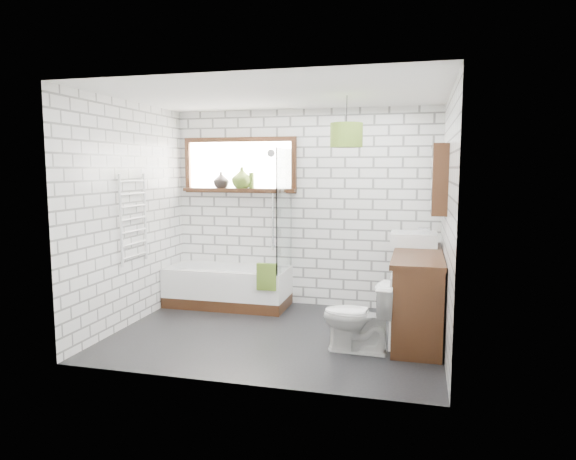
% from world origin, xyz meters
% --- Properties ---
extents(floor, '(3.40, 2.60, 0.01)m').
position_xyz_m(floor, '(0.00, 0.00, -0.01)').
color(floor, black).
rests_on(floor, ground).
extents(ceiling, '(3.40, 2.60, 0.01)m').
position_xyz_m(ceiling, '(0.00, 0.00, 2.50)').
color(ceiling, white).
rests_on(ceiling, ground).
extents(wall_back, '(3.40, 0.01, 2.50)m').
position_xyz_m(wall_back, '(0.00, 1.30, 1.25)').
color(wall_back, white).
rests_on(wall_back, ground).
extents(wall_front, '(3.40, 0.01, 2.50)m').
position_xyz_m(wall_front, '(0.00, -1.30, 1.25)').
color(wall_front, white).
rests_on(wall_front, ground).
extents(wall_left, '(0.01, 2.60, 2.50)m').
position_xyz_m(wall_left, '(-1.70, 0.00, 1.25)').
color(wall_left, white).
rests_on(wall_left, ground).
extents(wall_right, '(0.01, 2.60, 2.50)m').
position_xyz_m(wall_right, '(1.70, 0.00, 1.25)').
color(wall_right, white).
rests_on(wall_right, ground).
extents(window, '(1.52, 0.16, 0.68)m').
position_xyz_m(window, '(-0.85, 1.26, 1.80)').
color(window, black).
rests_on(window, wall_back).
extents(towel_radiator, '(0.06, 0.52, 1.00)m').
position_xyz_m(towel_radiator, '(-1.66, 0.00, 1.20)').
color(towel_radiator, white).
rests_on(towel_radiator, wall_left).
extents(mirror_cabinet, '(0.16, 1.20, 0.70)m').
position_xyz_m(mirror_cabinet, '(1.62, 0.60, 1.65)').
color(mirror_cabinet, black).
rests_on(mirror_cabinet, wall_right).
extents(shower_riser, '(0.02, 0.02, 1.30)m').
position_xyz_m(shower_riser, '(-0.40, 1.26, 1.35)').
color(shower_riser, silver).
rests_on(shower_riser, wall_back).
extents(bathtub, '(1.55, 0.68, 0.50)m').
position_xyz_m(bathtub, '(-0.92, 0.96, 0.25)').
color(bathtub, white).
rests_on(bathtub, floor).
extents(shower_screen, '(0.02, 0.72, 1.50)m').
position_xyz_m(shower_screen, '(-0.16, 0.96, 1.25)').
color(shower_screen, white).
rests_on(shower_screen, bathtub).
extents(towel_green, '(0.24, 0.06, 0.32)m').
position_xyz_m(towel_green, '(-0.29, 0.62, 0.48)').
color(towel_green, '#506E21').
rests_on(towel_green, bathtub).
extents(towel_beige, '(0.21, 0.05, 0.28)m').
position_xyz_m(towel_beige, '(-0.29, 0.62, 0.48)').
color(towel_beige, tan).
rests_on(towel_beige, bathtub).
extents(vanity, '(0.50, 1.56, 0.89)m').
position_xyz_m(vanity, '(1.45, 0.31, 0.45)').
color(vanity, black).
rests_on(vanity, floor).
extents(basin, '(0.51, 0.44, 0.15)m').
position_xyz_m(basin, '(1.39, 0.81, 0.97)').
color(basin, white).
rests_on(basin, vanity).
extents(tap, '(0.03, 0.03, 0.15)m').
position_xyz_m(tap, '(1.55, 0.81, 1.02)').
color(tap, silver).
rests_on(tap, vanity).
extents(toilet, '(0.41, 0.69, 0.69)m').
position_xyz_m(toilet, '(0.90, -0.30, 0.34)').
color(toilet, white).
rests_on(toilet, floor).
extents(vase_olive, '(0.32, 0.32, 0.28)m').
position_xyz_m(vase_olive, '(-0.81, 1.23, 1.62)').
color(vase_olive, '#577323').
rests_on(vase_olive, window).
extents(vase_dark, '(0.26, 0.26, 0.21)m').
position_xyz_m(vase_dark, '(-1.10, 1.23, 1.59)').
color(vase_dark, black).
rests_on(vase_dark, window).
extents(bottle, '(0.07, 0.07, 0.20)m').
position_xyz_m(bottle, '(-0.68, 1.23, 1.58)').
color(bottle, '#577323').
rests_on(bottle, window).
extents(pendant, '(0.34, 0.34, 0.25)m').
position_xyz_m(pendant, '(0.69, 0.25, 2.10)').
color(pendant, '#506E21').
rests_on(pendant, ceiling).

